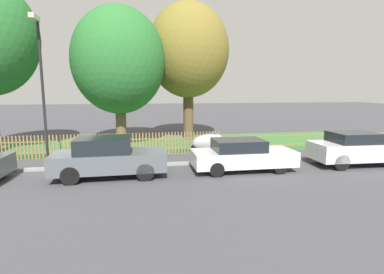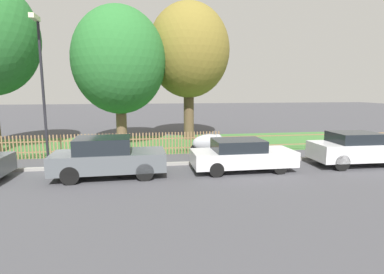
{
  "view_description": "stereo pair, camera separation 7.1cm",
  "coord_description": "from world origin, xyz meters",
  "px_view_note": "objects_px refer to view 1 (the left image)",
  "views": [
    {
      "loc": [
        2.48,
        -12.48,
        3.22
      ],
      "look_at": [
        4.72,
        0.82,
        1.1
      ],
      "focal_mm": 28.0,
      "sensor_mm": 36.0,
      "label": 1
    },
    {
      "loc": [
        2.55,
        -12.49,
        3.22
      ],
      "look_at": [
        4.72,
        0.82,
        1.1
      ],
      "focal_mm": 28.0,
      "sensor_mm": 36.0,
      "label": 2
    }
  ],
  "objects_px": {
    "parked_car_navy_estate": "(242,155)",
    "tree_mid_park": "(188,51)",
    "parked_car_black_saloon": "(108,157)",
    "covered_motorcycle": "(210,143)",
    "tree_behind_motorcycle": "(119,61)",
    "street_lamp": "(41,76)",
    "parked_car_red_compact": "(356,148)"
  },
  "relations": [
    {
      "from": "parked_car_black_saloon",
      "to": "covered_motorcycle",
      "type": "relative_size",
      "value": 2.15
    },
    {
      "from": "covered_motorcycle",
      "to": "street_lamp",
      "type": "relative_size",
      "value": 0.31
    },
    {
      "from": "parked_car_navy_estate",
      "to": "tree_mid_park",
      "type": "height_order",
      "value": "tree_mid_park"
    },
    {
      "from": "street_lamp",
      "to": "parked_car_black_saloon",
      "type": "bearing_deg",
      "value": -36.52
    },
    {
      "from": "parked_car_navy_estate",
      "to": "covered_motorcycle",
      "type": "height_order",
      "value": "parked_car_navy_estate"
    },
    {
      "from": "covered_motorcycle",
      "to": "street_lamp",
      "type": "distance_m",
      "value": 7.96
    },
    {
      "from": "parked_car_black_saloon",
      "to": "tree_behind_motorcycle",
      "type": "height_order",
      "value": "tree_behind_motorcycle"
    },
    {
      "from": "parked_car_red_compact",
      "to": "street_lamp",
      "type": "xyz_separation_m",
      "value": [
        -13.08,
        1.95,
        3.05
      ]
    },
    {
      "from": "parked_car_red_compact",
      "to": "street_lamp",
      "type": "height_order",
      "value": "street_lamp"
    },
    {
      "from": "parked_car_navy_estate",
      "to": "parked_car_red_compact",
      "type": "height_order",
      "value": "parked_car_red_compact"
    },
    {
      "from": "parked_car_navy_estate",
      "to": "tree_mid_park",
      "type": "bearing_deg",
      "value": 96.28
    },
    {
      "from": "parked_car_red_compact",
      "to": "tree_mid_park",
      "type": "relative_size",
      "value": 0.45
    },
    {
      "from": "tree_mid_park",
      "to": "parked_car_red_compact",
      "type": "bearing_deg",
      "value": -53.42
    },
    {
      "from": "parked_car_red_compact",
      "to": "tree_mid_park",
      "type": "bearing_deg",
      "value": 128.11
    },
    {
      "from": "parked_car_black_saloon",
      "to": "street_lamp",
      "type": "bearing_deg",
      "value": 142.29
    },
    {
      "from": "parked_car_navy_estate",
      "to": "covered_motorcycle",
      "type": "xyz_separation_m",
      "value": [
        -0.65,
        2.77,
        0.02
      ]
    },
    {
      "from": "tree_behind_motorcycle",
      "to": "street_lamp",
      "type": "height_order",
      "value": "tree_behind_motorcycle"
    },
    {
      "from": "parked_car_red_compact",
      "to": "tree_mid_park",
      "type": "distance_m",
      "value": 11.28
    },
    {
      "from": "parked_car_red_compact",
      "to": "covered_motorcycle",
      "type": "xyz_separation_m",
      "value": [
        -5.8,
        2.74,
        -0.07
      ]
    },
    {
      "from": "tree_behind_motorcycle",
      "to": "street_lamp",
      "type": "distance_m",
      "value": 5.53
    },
    {
      "from": "tree_behind_motorcycle",
      "to": "parked_car_navy_estate",
      "type": "bearing_deg",
      "value": -52.2
    },
    {
      "from": "parked_car_black_saloon",
      "to": "parked_car_red_compact",
      "type": "xyz_separation_m",
      "value": [
        10.34,
        0.08,
        -0.01
      ]
    },
    {
      "from": "parked_car_black_saloon",
      "to": "tree_mid_park",
      "type": "bearing_deg",
      "value": 61.29
    },
    {
      "from": "street_lamp",
      "to": "tree_behind_motorcycle",
      "type": "bearing_deg",
      "value": 59.03
    },
    {
      "from": "tree_mid_park",
      "to": "parked_car_black_saloon",
      "type": "bearing_deg",
      "value": -117.52
    },
    {
      "from": "parked_car_black_saloon",
      "to": "covered_motorcycle",
      "type": "distance_m",
      "value": 5.35
    },
    {
      "from": "parked_car_navy_estate",
      "to": "tree_behind_motorcycle",
      "type": "relative_size",
      "value": 0.52
    },
    {
      "from": "parked_car_black_saloon",
      "to": "parked_car_navy_estate",
      "type": "distance_m",
      "value": 5.2
    },
    {
      "from": "parked_car_navy_estate",
      "to": "parked_car_red_compact",
      "type": "bearing_deg",
      "value": 0.23
    },
    {
      "from": "tree_behind_motorcycle",
      "to": "tree_mid_park",
      "type": "distance_m",
      "value": 4.58
    },
    {
      "from": "tree_behind_motorcycle",
      "to": "tree_mid_park",
      "type": "xyz_separation_m",
      "value": [
        4.23,
        1.55,
        0.81
      ]
    },
    {
      "from": "tree_mid_park",
      "to": "street_lamp",
      "type": "xyz_separation_m",
      "value": [
        -7.03,
        -6.21,
        -1.86
      ]
    }
  ]
}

